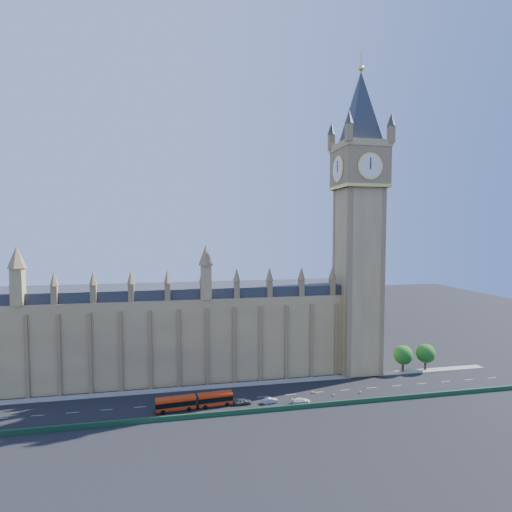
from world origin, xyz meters
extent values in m
plane|color=black|center=(0.00, 0.00, 0.00)|extent=(400.00, 400.00, 0.00)
cube|color=#9B7C4B|center=(-25.00, 22.00, 12.50)|extent=(120.00, 20.00, 25.00)
cube|color=#2D3035|center=(-25.00, 22.00, 26.50)|extent=(120.00, 18.00, 3.00)
cube|color=#9B7C4B|center=(38.00, 14.00, 29.00)|extent=(12.00, 12.00, 58.00)
cube|color=olive|center=(38.00, 14.00, 64.00)|extent=(14.00, 14.00, 12.00)
cylinder|color=silver|center=(38.00, 6.85, 64.00)|extent=(7.20, 0.30, 7.20)
cube|color=#9B7C4B|center=(38.00, 14.00, 71.00)|extent=(14.50, 14.50, 2.00)
pyramid|color=#2D3035|center=(38.00, 14.00, 94.00)|extent=(20.59, 20.59, 22.00)
sphere|color=#F2C64C|center=(38.00, 14.00, 94.80)|extent=(1.80, 1.80, 1.80)
cube|color=#1E4C2D|center=(0.00, -9.00, 0.60)|extent=(160.00, 0.60, 1.20)
cube|color=gray|center=(0.00, 9.50, 0.08)|extent=(160.00, 3.00, 0.16)
cylinder|color=#382619|center=(52.00, 10.00, 2.00)|extent=(0.70, 0.70, 4.00)
sphere|color=#1B4A13|center=(52.00, 10.00, 5.50)|extent=(6.00, 6.00, 6.00)
sphere|color=#1B4A13|center=(52.80, 10.30, 6.10)|extent=(4.38, 4.38, 4.38)
cylinder|color=#382619|center=(60.00, 10.00, 2.00)|extent=(0.70, 0.70, 4.00)
sphere|color=#1B4A13|center=(60.00, 10.00, 5.50)|extent=(6.00, 6.00, 6.00)
sphere|color=#1B4A13|center=(60.80, 10.30, 6.10)|extent=(4.38, 4.38, 4.38)
cube|color=red|center=(-19.02, -3.86, 1.65)|extent=(10.09, 3.56, 3.30)
cube|color=red|center=(-9.04, -3.04, 1.65)|extent=(8.99, 3.47, 3.30)
cube|color=black|center=(-19.02, -3.86, 2.05)|extent=(10.14, 3.61, 1.25)
cube|color=black|center=(-9.04, -3.04, 2.05)|extent=(9.05, 3.52, 1.25)
cylinder|color=black|center=(-14.30, -3.47, 1.48)|extent=(1.08, 2.70, 2.64)
cylinder|color=black|center=(-22.06, -5.49, 0.55)|extent=(1.12, 0.42, 1.10)
cylinder|color=black|center=(-22.29, -2.76, 0.55)|extent=(1.12, 0.42, 1.10)
cylinder|color=black|center=(-15.75, -4.97, 0.55)|extent=(1.12, 0.42, 1.10)
cylinder|color=black|center=(-15.97, -2.23, 0.55)|extent=(1.12, 0.42, 1.10)
cylinder|color=black|center=(-11.74, -4.64, 0.55)|extent=(1.12, 0.42, 1.10)
cylinder|color=black|center=(-11.96, -1.90, 0.55)|extent=(1.12, 0.42, 1.10)
cylinder|color=black|center=(-6.12, -4.17, 0.55)|extent=(1.12, 0.42, 1.10)
cylinder|color=black|center=(-6.35, -1.43, 0.55)|extent=(1.12, 0.42, 1.10)
imported|color=#414549|center=(-2.00, -3.64, 0.76)|extent=(4.49, 1.84, 1.52)
imported|color=#989A9F|center=(5.14, -4.25, 0.70)|extent=(4.38, 1.98, 1.39)
imported|color=silver|center=(13.00, -5.96, 0.70)|extent=(5.00, 2.39, 1.40)
cube|color=black|center=(18.08, -0.53, 0.02)|extent=(0.57, 0.57, 0.05)
cone|color=orange|center=(18.08, -0.53, 0.40)|extent=(0.62, 0.62, 0.80)
cylinder|color=white|center=(18.08, -0.53, 0.52)|extent=(0.39, 0.39, 0.14)
cube|color=black|center=(31.11, -3.13, 0.02)|extent=(0.59, 0.59, 0.05)
cone|color=orange|center=(31.11, -3.13, 0.40)|extent=(0.65, 0.65, 0.80)
cylinder|color=white|center=(31.11, -3.13, 0.52)|extent=(0.39, 0.39, 0.14)
cube|color=black|center=(23.13, -3.36, 0.02)|extent=(0.55, 0.55, 0.04)
cone|color=orange|center=(23.13, -3.36, 0.38)|extent=(0.60, 0.60, 0.76)
cylinder|color=white|center=(23.13, -3.36, 0.49)|extent=(0.37, 0.37, 0.13)
cube|color=black|center=(18.69, -0.53, 0.02)|extent=(0.50, 0.50, 0.04)
cone|color=#FE350D|center=(18.69, -0.53, 0.36)|extent=(0.55, 0.55, 0.73)
cylinder|color=white|center=(18.69, -0.53, 0.47)|extent=(0.35, 0.35, 0.12)
camera|label=1|loc=(-18.35, -103.02, 44.75)|focal=28.00mm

